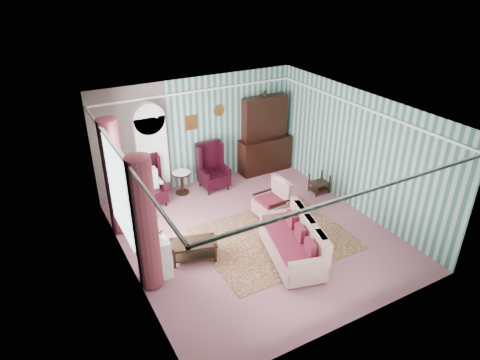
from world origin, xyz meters
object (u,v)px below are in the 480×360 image
wingback_left (149,182)px  wingback_right (213,167)px  round_side_table (182,183)px  plant_stand (156,261)px  coffee_table (194,250)px  bookcase (152,156)px  sofa (292,237)px  dresser_hutch (265,132)px  floral_armchair (271,197)px  nest_table (319,183)px  seated_woman (149,183)px

wingback_left → wingback_right: (1.75, 0.00, 0.00)m
wingback_left → wingback_right: size_ratio=1.00×
round_side_table → wingback_right: bearing=-10.0°
plant_stand → coffee_table: size_ratio=0.85×
wingback_left → coffee_table: 2.61m
bookcase → wingback_left: (-0.25, -0.39, -0.50)m
sofa → bookcase: bearing=36.0°
dresser_hutch → plant_stand: size_ratio=2.95×
dresser_hutch → floral_armchair: bearing=-118.0°
round_side_table → sofa: sofa is taller
wingback_left → round_side_table: bearing=9.5°
coffee_table → dresser_hutch: bearing=39.5°
wingback_right → plant_stand: wingback_right is taller
wingback_left → nest_table: (4.07, -1.55, -0.35)m
bookcase → wingback_left: 0.68m
bookcase → round_side_table: bearing=-20.3°
wingback_right → nest_table: 2.81m
wingback_left → coffee_table: wingback_left is taller
seated_woman → coffee_table: bearing=-88.8°
sofa → floral_armchair: size_ratio=1.82×
nest_table → floral_armchair: 1.81m
nest_table → coffee_table: (-4.02, -1.02, -0.06)m
seated_woman → sofa: (1.79, -3.55, -0.03)m
seated_woman → wingback_left: bearing=0.0°
round_side_table → wingback_left: bearing=-170.5°
bookcase → seated_woman: (-0.25, -0.39, -0.53)m
floral_armchair → nest_table: bearing=-80.5°
bookcase → dresser_hutch: (3.25, -0.12, 0.06)m
plant_stand → wingback_left: bearing=73.8°
bookcase → coffee_table: 3.11m
floral_armchair → coffee_table: floral_armchair is taller
bookcase → wingback_right: 1.63m
round_side_table → sofa: (0.89, -3.70, 0.26)m
bookcase → wingback_left: bookcase is taller
wingback_left → sofa: wingback_left is taller
sofa → coffee_table: 2.02m
seated_woman → floral_armchair: bearing=-39.9°
wingback_left → floral_armchair: bearing=-39.9°
dresser_hutch → plant_stand: dresser_hutch is taller
seated_woman → floral_armchair: 3.03m
round_side_table → nest_table: size_ratio=1.11×
sofa → wingback_left: bearing=41.4°
bookcase → sofa: 4.26m
coffee_table → floral_armchair: bearing=15.4°
dresser_hutch → floral_armchair: (-1.18, -2.21, -0.66)m
seated_woman → sofa: 3.97m
dresser_hutch → coffee_table: size_ratio=2.51×
nest_table → sofa: bearing=-138.8°
seated_woman → dresser_hutch: bearing=4.4°
floral_armchair → coffee_table: bearing=102.2°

